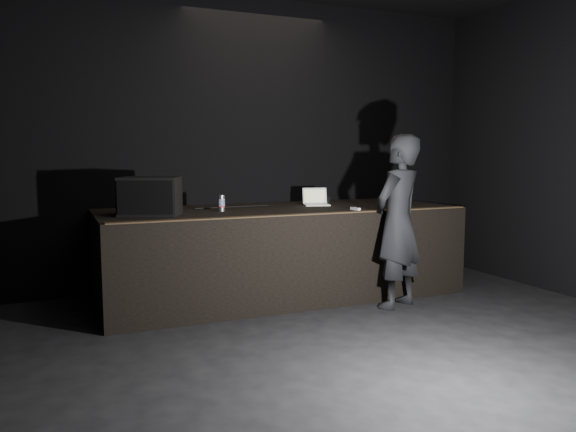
% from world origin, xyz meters
% --- Properties ---
extents(ground, '(7.00, 7.00, 0.00)m').
position_xyz_m(ground, '(0.00, 0.00, 0.00)').
color(ground, black).
rests_on(ground, ground).
extents(room_walls, '(6.10, 7.10, 3.52)m').
position_xyz_m(room_walls, '(0.00, 0.00, 2.02)').
color(room_walls, black).
rests_on(room_walls, ground).
extents(stage_riser, '(4.00, 1.50, 1.00)m').
position_xyz_m(stage_riser, '(0.00, 2.73, 0.50)').
color(stage_riser, black).
rests_on(stage_riser, ground).
extents(riser_lip, '(3.92, 0.10, 0.01)m').
position_xyz_m(riser_lip, '(0.00, 2.02, 1.01)').
color(riser_lip, brown).
rests_on(riser_lip, stage_riser).
extents(stage_monitor, '(0.69, 0.60, 0.38)m').
position_xyz_m(stage_monitor, '(-1.47, 2.58, 1.19)').
color(stage_monitor, black).
rests_on(stage_monitor, stage_riser).
extents(cable, '(0.89, 0.06, 0.02)m').
position_xyz_m(cable, '(-0.48, 2.98, 1.01)').
color(cable, black).
rests_on(cable, stage_riser).
extents(laptop, '(0.35, 0.33, 0.20)m').
position_xyz_m(laptop, '(0.54, 2.91, 1.05)').
color(laptop, white).
rests_on(laptop, stage_riser).
extents(beer_can, '(0.07, 0.07, 0.17)m').
position_xyz_m(beer_can, '(-0.70, 2.67, 1.09)').
color(beer_can, silver).
rests_on(beer_can, stage_riser).
extents(plastic_cup, '(0.08, 0.08, 0.10)m').
position_xyz_m(plastic_cup, '(0.68, 2.89, 1.05)').
color(plastic_cup, white).
rests_on(plastic_cup, stage_riser).
extents(wii_remote, '(0.04, 0.16, 0.03)m').
position_xyz_m(wii_remote, '(0.68, 2.21, 1.01)').
color(wii_remote, white).
rests_on(wii_remote, stage_riser).
extents(person, '(0.78, 0.67, 1.81)m').
position_xyz_m(person, '(0.94, 1.78, 0.91)').
color(person, black).
rests_on(person, ground).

